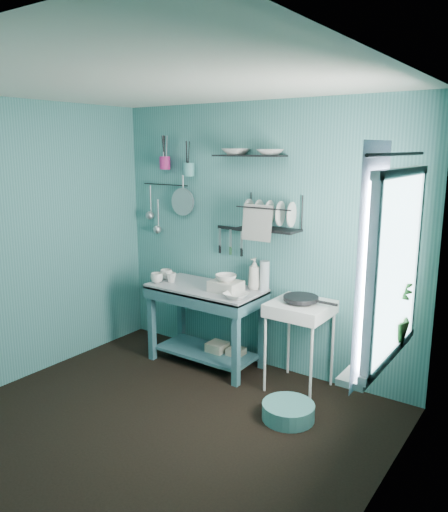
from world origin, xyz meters
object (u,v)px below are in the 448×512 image
Objects in this scene: floor_basin at (288,411)px; wash_tub at (226,286)px; mug_mid at (171,277)px; soap_bottle at (254,274)px; frying_pan at (301,298)px; work_counter at (206,325)px; utensil_cup_magenta at (165,163)px; utensil_cup_teal at (189,169)px; potted_plant at (390,312)px; colander at (183,202)px; hotplate_stand at (299,346)px; water_bottle at (265,276)px; dish_rack at (270,213)px; mug_right at (166,274)px; storage_tin_small at (236,358)px; mug_left at (157,278)px; storage_tin_large at (217,353)px.

wash_tub is at bearing 154.00° from floor_basin.
soap_bottle reaches higher than mug_mid.
work_counter is at bearing -176.80° from frying_pan.
utensil_cup_teal is (0.31, 0.00, -0.06)m from utensil_cup_magenta.
wash_tub is 0.63× the size of potted_plant.
colander is 2.33m from floor_basin.
work_counter is at bearing 177.08° from hotplate_stand.
potted_plant reaches higher than work_counter.
colander is at bearing 177.20° from water_bottle.
frying_pan is 0.55× the size of dish_rack.
utensil_cup_teal is at bearing 151.71° from work_counter.
storage_tin_small is (0.80, 0.08, -0.73)m from mug_right.
water_bottle reaches higher than storage_tin_small.
mug_left is 0.16m from mug_right.
storage_tin_large is at bearing 174.19° from hotplate_stand.
mug_mid is at bearing 168.00° from potted_plant.
hotplate_stand is (0.98, 0.05, 0.00)m from work_counter.
dish_rack reaches higher than soap_bottle.
utensil_cup_magenta is (-0.94, 0.26, 1.10)m from wash_tub.
soap_bottle is 1.67m from potted_plant.
potted_plant reaches higher than hotplate_stand.
utensil_cup_magenta is 2.72m from floor_basin.
utensil_cup_magenta reaches higher than hotplate_stand.
floor_basin is (1.65, -0.46, -0.77)m from mug_right.
frying_pan is at bearing -2.13° from storage_tin_small.
wash_tub is at bearing -143.30° from dish_rack.
hotplate_stand reaches higher than storage_tin_small.
dish_rack is (1.06, 0.35, 0.69)m from mug_left.
mug_left is 0.14m from mug_mid.
mug_left reaches higher than storage_tin_small.
dish_rack is at bearing 155.28° from hotplate_stand.
soap_bottle is at bearing 12.26° from mug_right.
water_bottle is 2.15× the size of utensil_cup_magenta.
colander is 0.63× the size of potted_plant.
floor_basin is at bearing -23.95° from colander.
dish_rack reaches higher than wash_tub.
water_bottle reaches higher than frying_pan.
utensil_cup_teal reaches higher than floor_basin.
dish_rack is 4.23× the size of utensil_cup_magenta.
mug_right is (-0.50, 0.00, 0.44)m from work_counter.
storage_tin_large is 1.10× the size of storage_tin_small.
mug_left is 0.16× the size of hotplate_stand.
mug_mid is at bearing -161.25° from dish_rack.
mug_right is at bearing 97.13° from mug_left.
colander is at bearing 179.88° from dish_rack.
utensil_cup_teal is at bearing 0.00° from utensil_cup_magenta.
utensil_cup_teal reaches higher than wash_tub.
storage_tin_small is (0.68, -0.16, -1.77)m from utensil_cup_teal.
floor_basin is (-0.75, 0.08, -0.99)m from potted_plant.
dish_rack is (1.08, 0.19, 0.69)m from mug_right.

